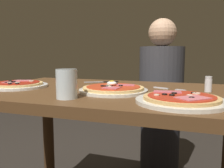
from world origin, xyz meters
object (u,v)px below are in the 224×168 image
at_px(water_glass_near, 67,86).
at_px(knife, 104,82).
at_px(diner_person, 161,104).
at_px(pizza_across_right, 17,85).
at_px(pizza_foreground, 113,89).
at_px(salt_shaker, 208,84).
at_px(dining_table, 109,116).
at_px(fork, 167,89).
at_px(pizza_across_left, 181,99).

bearing_deg(water_glass_near, knife, 96.02).
height_order(water_glass_near, diner_person, diner_person).
bearing_deg(pizza_across_right, pizza_foreground, 1.70).
xyz_separation_m(pizza_across_right, knife, (0.33, 0.33, -0.01)).
height_order(pizza_across_right, diner_person, diner_person).
distance_m(pizza_across_right, salt_shaker, 0.89).
bearing_deg(dining_table, knife, 116.30).
distance_m(pizza_across_right, diner_person, 1.03).
distance_m(pizza_foreground, diner_person, 0.83).
distance_m(fork, knife, 0.40).
relative_size(fork, salt_shaker, 2.25).
bearing_deg(salt_shaker, diner_person, 113.43).
bearing_deg(fork, knife, 157.89).
xyz_separation_m(pizza_across_right, fork, (0.70, 0.17, -0.01)).
height_order(dining_table, salt_shaker, salt_shaker).
distance_m(dining_table, pizza_across_right, 0.48).
distance_m(pizza_foreground, pizza_across_left, 0.32).
xyz_separation_m(dining_table, water_glass_near, (-0.07, -0.26, 0.17)).
relative_size(fork, diner_person, 0.13).
bearing_deg(knife, salt_shaker, -17.42).
bearing_deg(fork, dining_table, -158.18).
distance_m(pizza_foreground, water_glass_near, 0.23).
bearing_deg(pizza_foreground, pizza_across_left, -26.27).
xyz_separation_m(knife, salt_shaker, (0.55, -0.17, 0.03)).
bearing_deg(knife, dining_table, -63.70).
bearing_deg(water_glass_near, salt_shaker, 34.13).
relative_size(dining_table, diner_person, 1.05).
height_order(water_glass_near, fork, water_glass_near).
distance_m(dining_table, diner_person, 0.76).
xyz_separation_m(pizza_across_right, water_glass_near, (0.38, -0.18, 0.03)).
xyz_separation_m(dining_table, pizza_foreground, (0.04, -0.06, 0.14)).
height_order(fork, diner_person, diner_person).
bearing_deg(salt_shaker, water_glass_near, -145.87).
bearing_deg(pizza_across_right, dining_table, 9.50).
bearing_deg(water_glass_near, pizza_across_left, 7.84).
bearing_deg(diner_person, salt_shaker, 113.43).
relative_size(pizza_across_right, knife, 1.60).
xyz_separation_m(dining_table, knife, (-0.12, 0.25, 0.13)).
xyz_separation_m(pizza_foreground, salt_shaker, (0.38, 0.14, 0.02)).
relative_size(knife, salt_shaker, 2.69).
bearing_deg(pizza_across_left, pizza_foreground, 153.73).
bearing_deg(pizza_across_left, fork, 105.14).
distance_m(pizza_foreground, knife, 0.35).
bearing_deg(pizza_across_right, salt_shaker, 9.92).
bearing_deg(pizza_across_right, knife, 44.70).
relative_size(dining_table, salt_shaker, 18.41).
distance_m(water_glass_near, knife, 0.51).
distance_m(pizza_foreground, fork, 0.26).
height_order(pizza_foreground, diner_person, diner_person).
distance_m(pizza_across_left, water_glass_near, 0.40).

